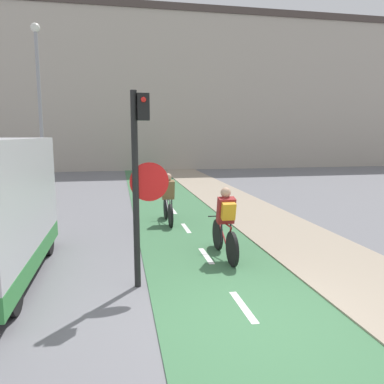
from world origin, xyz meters
The scene contains 7 objects.
ground_plane centered at (0.00, 0.00, 0.00)m, with size 120.00×120.00×0.00m, color slate.
bike_lane centered at (0.00, 0.01, 0.01)m, with size 2.78×60.00×0.02m.
building_row_background centered at (0.00, 25.67, 5.95)m, with size 60.00×5.20×11.89m.
traffic_light_pole centered at (-1.48, 1.66, 2.09)m, with size 0.67×0.26×3.39m.
street_lamp_far centered at (-4.90, 11.77, 4.27)m, with size 0.36×0.36×7.01m.
cyclist_near centered at (0.38, 2.84, 0.73)m, with size 0.46×1.86×1.55m.
cyclist_far centered at (-0.40, 6.28, 0.68)m, with size 0.46×1.80×1.52m.
Camera 1 is at (-1.84, -4.71, 2.67)m, focal length 35.00 mm.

